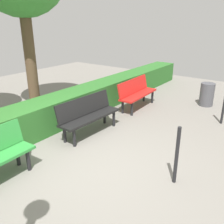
# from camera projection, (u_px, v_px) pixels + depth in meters

# --- Properties ---
(ground_plane) EXTENTS (16.31, 16.31, 0.00)m
(ground_plane) POSITION_uv_depth(u_px,v_px,m) (91.00, 164.00, 4.63)
(ground_plane) COLOR gray
(bench_red) EXTENTS (1.63, 0.53, 0.86)m
(bench_red) POSITION_uv_depth(u_px,v_px,m) (136.00, 92.00, 7.37)
(bench_red) COLOR red
(bench_red) RESTS_ON ground_plane
(bench_black) EXTENTS (1.66, 0.54, 0.86)m
(bench_black) POSITION_uv_depth(u_px,v_px,m) (88.00, 114.00, 5.70)
(bench_black) COLOR black
(bench_black) RESTS_ON ground_plane
(hedge_row) EXTENTS (12.31, 0.78, 0.73)m
(hedge_row) POSITION_uv_depth(u_px,v_px,m) (61.00, 109.00, 6.31)
(hedge_row) COLOR #2D6B28
(hedge_row) RESTS_ON ground_plane
(railing_post_near) EXTENTS (0.06, 0.06, 1.00)m
(railing_post_near) POSITION_uv_depth(u_px,v_px,m) (224.00, 105.00, 6.22)
(railing_post_near) COLOR black
(railing_post_near) RESTS_ON ground_plane
(railing_post_mid) EXTENTS (0.06, 0.06, 1.00)m
(railing_post_mid) POSITION_uv_depth(u_px,v_px,m) (177.00, 156.00, 3.94)
(railing_post_mid) COLOR black
(railing_post_mid) RESTS_ON ground_plane
(trash_bin) EXTENTS (0.42, 0.42, 0.70)m
(trash_bin) POSITION_uv_depth(u_px,v_px,m) (207.00, 94.00, 7.58)
(trash_bin) COLOR #4C4C51
(trash_bin) RESTS_ON ground_plane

